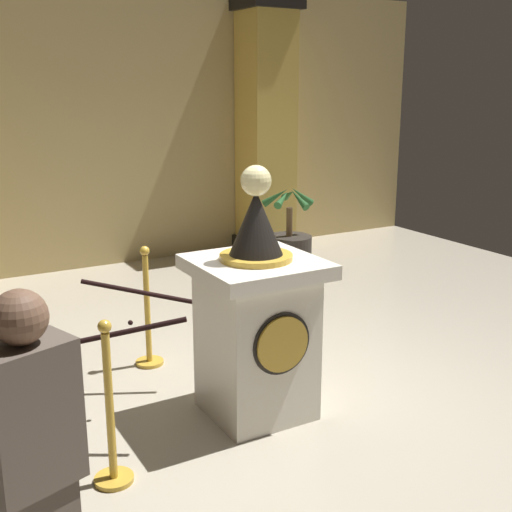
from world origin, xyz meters
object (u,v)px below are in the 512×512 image
Objects in this scene: stanchion_far at (111,427)px; stanchion_near at (148,324)px; bystander_guest at (35,472)px; potted_palm_right at (289,246)px; pedestal_clock at (256,321)px.

stanchion_near is at bearing 62.10° from stanchion_far.
bystander_guest is at bearing -118.98° from stanchion_near.
bystander_guest is at bearing -132.18° from potted_palm_right.
pedestal_clock is at bearing -126.10° from potted_palm_right.
stanchion_near reaches higher than stanchion_far.
stanchion_far is at bearing -117.90° from stanchion_near.
stanchion_near is (-0.38, 1.19, -0.34)m from pedestal_clock.
bystander_guest reaches higher than stanchion_near.
bystander_guest reaches higher than potted_palm_right.
potted_palm_right reaches higher than stanchion_far.
pedestal_clock is at bearing 15.65° from stanchion_far.
potted_palm_right is at bearing 44.98° from stanchion_far.
pedestal_clock reaches higher than potted_palm_right.
stanchion_near is 1.72m from stanchion_far.
stanchion_near is 2.96m from bystander_guest.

